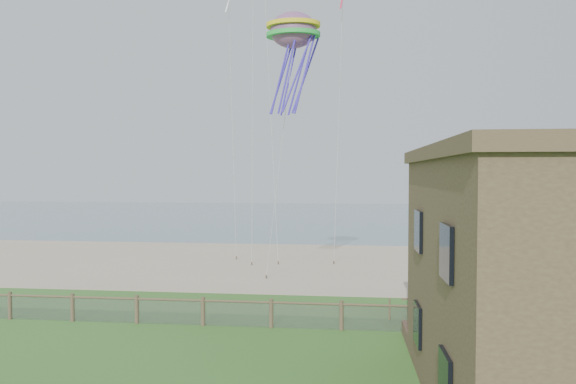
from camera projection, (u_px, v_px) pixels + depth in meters
name	position (u px, v px, depth m)	size (l,w,h in m)	color
sand_beach	(302.00, 263.00, 37.91)	(72.00, 20.00, 0.02)	tan
ocean	(324.00, 216.00, 81.63)	(160.00, 68.00, 0.02)	slate
chainlink_fence	(271.00, 315.00, 22.00)	(36.20, 0.20, 1.25)	#4A3A29
picnic_table	(479.00, 332.00, 20.10)	(1.98, 1.50, 0.84)	brown
octopus_kite	(293.00, 59.00, 28.72)	(3.05, 2.15, 6.28)	#E65424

